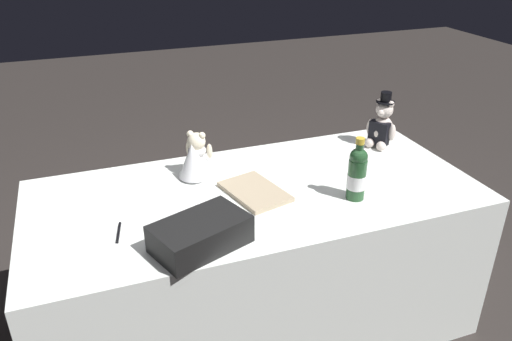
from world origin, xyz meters
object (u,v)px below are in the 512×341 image
at_px(teddy_bear_groom, 382,126).
at_px(guestbook, 255,192).
at_px(teddy_bear_bride, 196,159).
at_px(gift_case_black, 200,234).
at_px(champagne_bottle, 357,173).
at_px(signing_pen, 119,232).

xyz_separation_m(teddy_bear_groom, guestbook, (-0.80, -0.26, -0.10)).
relative_size(teddy_bear_groom, teddy_bear_bride, 1.23).
height_order(gift_case_black, guestbook, gift_case_black).
xyz_separation_m(champagne_bottle, signing_pen, (-0.99, 0.07, -0.11)).
bearing_deg(teddy_bear_groom, teddy_bear_bride, -179.62).
height_order(teddy_bear_bride, champagne_bottle, champagne_bottle).
bearing_deg(gift_case_black, champagne_bottle, 9.64).
bearing_deg(gift_case_black, signing_pen, 144.53).
distance_m(gift_case_black, guestbook, 0.44).
relative_size(teddy_bear_groom, signing_pen, 2.07).
height_order(teddy_bear_groom, guestbook, teddy_bear_groom).
bearing_deg(teddy_bear_groom, signing_pen, -165.20).
height_order(teddy_bear_bride, guestbook, teddy_bear_bride).
xyz_separation_m(teddy_bear_bride, guestbook, (0.20, -0.25, -0.08)).
height_order(champagne_bottle, guestbook, champagne_bottle).
xyz_separation_m(teddy_bear_bride, champagne_bottle, (0.59, -0.44, 0.03)).
distance_m(teddy_bear_groom, signing_pen, 1.44).
relative_size(teddy_bear_bride, signing_pen, 1.68).
bearing_deg(signing_pen, champagne_bottle, -4.31).
xyz_separation_m(teddy_bear_groom, signing_pen, (-1.39, -0.37, -0.11)).
distance_m(teddy_bear_groom, champagne_bottle, 0.60).
relative_size(teddy_bear_bride, guestbook, 0.77).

